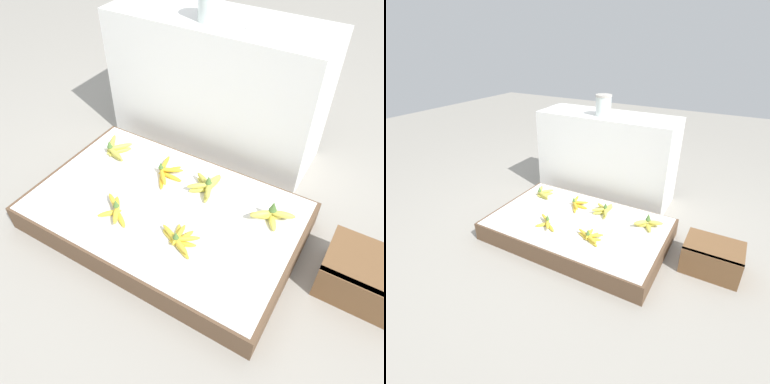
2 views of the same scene
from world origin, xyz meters
The scene contains 12 objects.
ground_plane centered at (0.00, 0.00, 0.00)m, with size 10.00×10.00×0.00m, color gray.
display_platform centered at (0.00, 0.00, 0.07)m, with size 1.30×0.81×0.14m.
back_vendor_table centered at (-0.13, 0.75, 0.39)m, with size 1.22×0.44×0.77m.
wooden_crate centered at (0.93, 0.12, 0.10)m, with size 0.35×0.27×0.19m.
banana_bunch_front_midleft centered at (-0.17, -0.16, 0.17)m, with size 0.19×0.18×0.09m.
banana_bunch_front_midright centered at (0.18, -0.15, 0.16)m, with size 0.20×0.16×0.08m.
banana_bunch_middle_left centered at (-0.46, 0.20, 0.17)m, with size 0.18×0.17×0.09m.
banana_bunch_middle_midleft centered at (-0.11, 0.19, 0.16)m, with size 0.17×0.22×0.08m.
banana_bunch_middle_midright centered at (0.12, 0.20, 0.17)m, with size 0.15×0.21×0.10m.
banana_bunch_middle_right centered at (0.48, 0.17, 0.18)m, with size 0.20×0.15×0.11m.
glass_jar centered at (-0.14, 0.67, 0.86)m, with size 0.14×0.14×0.17m.
foam_tray_white centered at (0.20, 0.73, 0.78)m, with size 0.28×0.16×0.02m.
Camera 1 is at (0.75, -1.00, 1.45)m, focal length 35.00 mm.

